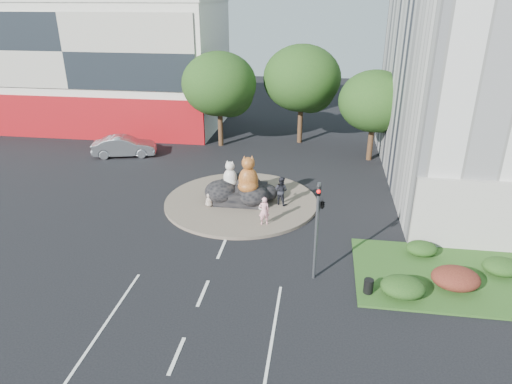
% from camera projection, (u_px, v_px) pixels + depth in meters
% --- Properties ---
extents(ground, '(120.00, 120.00, 0.00)m').
position_uv_depth(ground, '(203.00, 293.00, 21.01)').
color(ground, black).
rests_on(ground, ground).
extents(roundabout_island, '(10.00, 10.00, 0.20)m').
position_uv_depth(roundabout_island, '(241.00, 201.00, 30.03)').
color(roundabout_island, brown).
rests_on(roundabout_island, ground).
extents(rock_plinth, '(3.20, 2.60, 0.90)m').
position_uv_depth(rock_plinth, '(241.00, 194.00, 29.81)').
color(rock_plinth, black).
rests_on(rock_plinth, roundabout_island).
extents(shophouse_block, '(25.20, 12.30, 17.40)m').
position_uv_depth(shophouse_block, '(97.00, 63.00, 46.26)').
color(shophouse_block, silver).
rests_on(shophouse_block, ground).
extents(grass_verge, '(10.00, 6.00, 0.12)m').
position_uv_depth(grass_verge, '(459.00, 277.00, 22.09)').
color(grass_verge, '#2F4F1A').
rests_on(grass_verge, ground).
extents(tree_left, '(6.46, 6.46, 8.27)m').
position_uv_depth(tree_left, '(220.00, 87.00, 39.44)').
color(tree_left, '#382314').
rests_on(tree_left, ground).
extents(tree_mid, '(6.84, 6.84, 8.76)m').
position_uv_depth(tree_mid, '(303.00, 81.00, 40.19)').
color(tree_mid, '#382314').
rests_on(tree_mid, ground).
extents(tree_right, '(5.70, 5.70, 7.30)m').
position_uv_depth(tree_right, '(375.00, 104.00, 36.13)').
color(tree_right, '#382314').
rests_on(tree_right, ground).
extents(hedge_near_green, '(2.00, 1.60, 0.90)m').
position_uv_depth(hedge_near_green, '(403.00, 287.00, 20.48)').
color(hedge_near_green, '#183D13').
rests_on(hedge_near_green, grass_verge).
extents(hedge_red, '(2.20, 1.76, 0.99)m').
position_uv_depth(hedge_red, '(456.00, 278.00, 21.03)').
color(hedge_red, '#441412').
rests_on(hedge_red, grass_verge).
extents(hedge_mid_green, '(1.80, 1.44, 0.81)m').
position_uv_depth(hedge_mid_green, '(502.00, 267.00, 22.09)').
color(hedge_mid_green, '#183D13').
rests_on(hedge_mid_green, grass_verge).
extents(hedge_back_green, '(1.60, 1.28, 0.72)m').
position_uv_depth(hedge_back_green, '(422.00, 248.00, 23.76)').
color(hedge_back_green, '#183D13').
rests_on(hedge_back_green, grass_verge).
extents(traffic_light, '(0.44, 1.24, 5.00)m').
position_uv_depth(traffic_light, '(320.00, 211.00, 20.68)').
color(traffic_light, '#595B60').
rests_on(traffic_light, ground).
extents(street_lamp, '(2.34, 0.22, 8.06)m').
position_uv_depth(street_lamp, '(466.00, 157.00, 24.72)').
color(street_lamp, '#595B60').
rests_on(street_lamp, ground).
extents(cat_white, '(1.23, 1.12, 1.77)m').
position_uv_depth(cat_white, '(230.00, 173.00, 29.51)').
color(cat_white, beige).
rests_on(cat_white, rock_plinth).
extents(cat_tabby, '(1.62, 1.47, 2.40)m').
position_uv_depth(cat_tabby, '(248.00, 174.00, 28.61)').
color(cat_tabby, '#B55325').
rests_on(cat_tabby, rock_plinth).
extents(kitten_calico, '(0.71, 0.68, 0.92)m').
position_uv_depth(kitten_calico, '(209.00, 199.00, 29.01)').
color(kitten_calico, silver).
rests_on(kitten_calico, roundabout_island).
extents(kitten_white, '(0.60, 0.56, 0.79)m').
position_uv_depth(kitten_white, '(262.00, 204.00, 28.54)').
color(kitten_white, beige).
rests_on(kitten_white, roundabout_island).
extents(pedestrian_pink, '(0.72, 0.58, 1.73)m').
position_uv_depth(pedestrian_pink, '(264.00, 211.00, 26.54)').
color(pedestrian_pink, pink).
rests_on(pedestrian_pink, roundabout_island).
extents(pedestrian_dark, '(1.14, 1.04, 1.88)m').
position_uv_depth(pedestrian_dark, '(281.00, 191.00, 29.06)').
color(pedestrian_dark, black).
rests_on(pedestrian_dark, roundabout_island).
extents(parked_car, '(5.48, 3.07, 1.71)m').
position_uv_depth(parked_car, '(124.00, 146.00, 38.43)').
color(parked_car, '#9C9EA3').
rests_on(parked_car, ground).
extents(litter_bin, '(0.54, 0.54, 0.68)m').
position_uv_depth(litter_bin, '(368.00, 286.00, 20.73)').
color(litter_bin, black).
rests_on(litter_bin, grass_verge).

